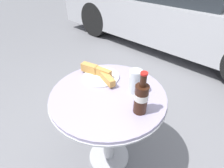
{
  "coord_description": "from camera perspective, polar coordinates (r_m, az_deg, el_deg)",
  "views": [
    {
      "loc": [
        0.6,
        -0.59,
        1.37
      ],
      "look_at": [
        0.0,
        0.04,
        0.74
      ],
      "focal_mm": 28.0,
      "sensor_mm": 36.0,
      "label": 1
    }
  ],
  "objects": [
    {
      "name": "cola_bottle_left",
      "position": [
        0.91,
        9.49,
        -4.33
      ],
      "size": [
        0.07,
        0.07,
        0.25
      ],
      "color": "#33190F",
      "rests_on": "bistro_table"
    },
    {
      "name": "ground_plane",
      "position": [
        1.61,
        -0.95,
        -22.52
      ],
      "size": [
        30.0,
        30.0,
        0.0
      ],
      "primitive_type": "plane",
      "color": "slate"
    },
    {
      "name": "bistro_table",
      "position": [
        1.18,
        -1.21,
        -8.4
      ],
      "size": [
        0.73,
        0.73,
        0.69
      ],
      "color": "#B7B7BC",
      "rests_on": "ground_plane"
    },
    {
      "name": "parked_car",
      "position": [
        3.62,
        20.1,
        22.27
      ],
      "size": [
        4.51,
        1.72,
        1.35
      ],
      "color": "#B7B7BC",
      "rests_on": "ground_plane"
    },
    {
      "name": "lunch_plate_near",
      "position": [
        1.21,
        -4.0,
        3.17
      ],
      "size": [
        0.32,
        0.25,
        0.07
      ],
      "color": "white",
      "rests_on": "bistro_table"
    },
    {
      "name": "drinking_glass",
      "position": [
        1.06,
        7.61,
        0.56
      ],
      "size": [
        0.08,
        0.08,
        0.15
      ],
      "color": "black",
      "rests_on": "bistro_table"
    }
  ]
}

